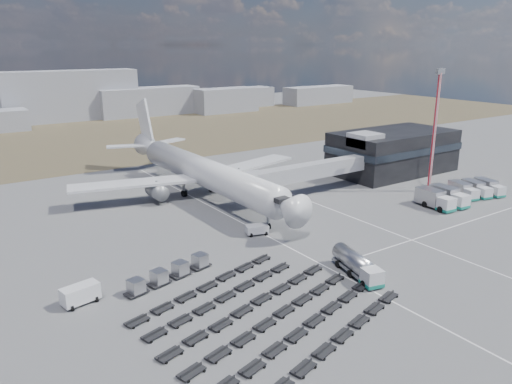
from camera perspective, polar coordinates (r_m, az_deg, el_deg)
ground at (r=77.78m, az=5.25°, el=-6.16°), size 420.00×420.00×0.00m
grass_strip at (r=173.97m, az=-18.50°, el=5.74°), size 420.00×90.00×0.01m
lane_markings at (r=85.94m, az=9.03°, el=-4.06°), size 47.12×110.00×0.01m
terminal at (r=125.17m, az=15.35°, el=4.55°), size 30.40×16.40×11.00m
jet_bridge at (r=100.80m, az=4.96°, el=2.17°), size 30.30×3.80×7.05m
airliner at (r=101.86m, az=-6.30°, el=2.42°), size 51.59×64.53×17.62m
fuel_tanker at (r=68.77m, az=11.48°, el=-8.19°), size 4.54×9.79×3.07m
pushback_tug at (r=81.76m, az=0.10°, el=-4.34°), size 4.08×3.05×1.60m
utility_van at (r=64.31m, az=-19.43°, el=-11.02°), size 4.72×2.80×2.35m
catering_truck at (r=113.48m, az=-1.66°, el=2.00°), size 3.67×6.77×2.95m
service_trucks_near at (r=101.94m, az=20.49°, el=-0.60°), size 7.28×8.49×3.21m
service_trucks_far at (r=111.82m, az=23.89°, el=0.34°), size 10.46×8.88×2.75m
uld_row at (r=67.20m, az=-9.82°, el=-9.10°), size 13.41×4.83×1.85m
baggage_dollies at (r=58.86m, az=0.91°, el=-13.62°), size 31.87×27.16×0.66m
floodlight_mast at (r=109.31m, az=19.71°, el=6.50°), size 2.38×1.96×25.39m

